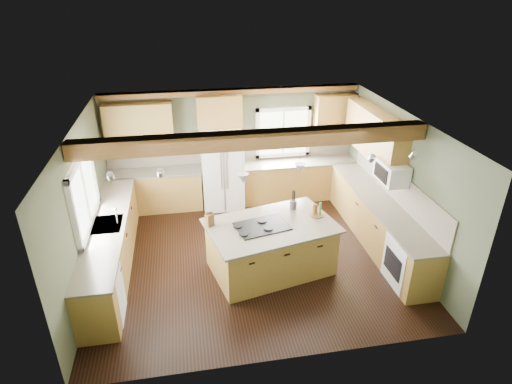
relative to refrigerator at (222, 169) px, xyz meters
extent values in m
plane|color=black|center=(0.30, -2.12, -0.90)|extent=(5.60, 5.60, 0.00)
plane|color=silver|center=(0.30, -2.12, 1.70)|extent=(5.60, 5.60, 0.00)
plane|color=#444D37|center=(0.30, 0.38, 0.40)|extent=(5.60, 0.00, 5.60)
plane|color=#444D37|center=(-2.50, -2.12, 0.40)|extent=(0.00, 5.00, 5.00)
plane|color=#444D37|center=(3.10, -2.12, 0.40)|extent=(0.00, 5.00, 5.00)
cube|color=#4E3316|center=(0.30, -2.58, 1.57)|extent=(5.55, 0.26, 0.26)
cube|color=#4E3316|center=(0.30, 0.28, 1.64)|extent=(5.55, 0.20, 0.10)
cube|color=brown|center=(0.30, 0.36, 0.31)|extent=(5.58, 0.03, 0.58)
cube|color=brown|center=(3.08, -2.07, 0.31)|extent=(0.03, 3.70, 0.58)
cube|color=brown|center=(-1.49, 0.08, -0.46)|extent=(2.02, 0.60, 0.88)
cube|color=#50483A|center=(-1.49, 0.08, 0.00)|extent=(2.06, 0.64, 0.04)
cube|color=brown|center=(1.79, 0.08, -0.46)|extent=(2.62, 0.60, 0.88)
cube|color=#50483A|center=(1.79, 0.08, 0.00)|extent=(2.66, 0.64, 0.04)
cube|color=brown|center=(-2.20, -2.07, -0.46)|extent=(0.60, 3.70, 0.88)
cube|color=#50483A|center=(-2.20, -2.07, 0.00)|extent=(0.64, 3.74, 0.04)
cube|color=brown|center=(2.80, -2.07, -0.46)|extent=(0.60, 3.70, 0.88)
cube|color=#50483A|center=(2.80, -2.07, 0.00)|extent=(0.64, 3.74, 0.04)
cube|color=brown|center=(-1.69, 0.21, 1.05)|extent=(1.40, 0.35, 0.90)
cube|color=brown|center=(0.00, 0.21, 1.25)|extent=(0.96, 0.35, 0.70)
cube|color=brown|center=(2.92, -1.22, 1.05)|extent=(0.35, 2.20, 0.90)
cube|color=brown|center=(2.60, 0.21, 1.05)|extent=(0.90, 0.35, 0.90)
cube|color=white|center=(-2.48, -2.07, 0.65)|extent=(0.04, 1.60, 1.05)
cube|color=white|center=(1.45, 0.36, 0.65)|extent=(1.10, 0.04, 1.00)
cube|color=#262628|center=(-2.20, -2.07, 0.01)|extent=(0.50, 0.65, 0.03)
cylinder|color=#B2B2B7|center=(-2.02, -2.07, 0.15)|extent=(0.02, 0.02, 0.28)
cube|color=white|center=(-2.19, -3.37, -0.47)|extent=(0.60, 0.60, 0.84)
cube|color=white|center=(2.79, -3.37, -0.47)|extent=(0.60, 0.72, 0.84)
cube|color=white|center=(2.88, -2.17, 0.65)|extent=(0.40, 0.70, 0.38)
cone|color=#B2B2B7|center=(0.09, -2.69, 0.98)|extent=(0.18, 0.18, 0.16)
cone|color=#B2B2B7|center=(1.07, -2.46, 0.98)|extent=(0.18, 0.18, 0.16)
cube|color=white|center=(0.00, 0.00, 0.00)|extent=(0.90, 0.74, 1.80)
cube|color=brown|center=(0.58, -2.58, -0.46)|extent=(2.24, 1.65, 0.88)
cube|color=#50483A|center=(0.58, -2.58, 0.00)|extent=(2.40, 1.81, 0.04)
cube|color=black|center=(0.41, -2.61, 0.03)|extent=(0.98, 0.76, 0.02)
cube|color=brown|center=(-0.46, -2.42, 0.13)|extent=(0.16, 0.15, 0.22)
cylinder|color=#403633|center=(1.08, -2.09, 0.10)|extent=(0.13, 0.13, 0.17)
camera|label=1|loc=(-0.77, -8.72, 3.79)|focal=30.00mm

